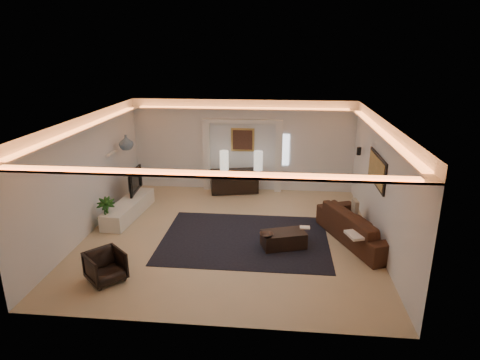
# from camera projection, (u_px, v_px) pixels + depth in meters

# --- Properties ---
(floor) EXTENTS (7.00, 7.00, 0.00)m
(floor) POSITION_uv_depth(u_px,v_px,m) (230.00, 235.00, 10.24)
(floor) COLOR tan
(floor) RESTS_ON ground
(ceiling) EXTENTS (7.00, 7.00, 0.00)m
(ceiling) POSITION_uv_depth(u_px,v_px,m) (229.00, 119.00, 9.34)
(ceiling) COLOR white
(ceiling) RESTS_ON ground
(wall_back) EXTENTS (7.00, 0.00, 7.00)m
(wall_back) POSITION_uv_depth(u_px,v_px,m) (243.00, 146.00, 13.10)
(wall_back) COLOR silver
(wall_back) RESTS_ON ground
(wall_front) EXTENTS (7.00, 0.00, 7.00)m
(wall_front) POSITION_uv_depth(u_px,v_px,m) (202.00, 248.00, 6.48)
(wall_front) COLOR silver
(wall_front) RESTS_ON ground
(wall_left) EXTENTS (0.00, 7.00, 7.00)m
(wall_left) POSITION_uv_depth(u_px,v_px,m) (88.00, 175.00, 10.12)
(wall_left) COLOR silver
(wall_left) RESTS_ON ground
(wall_right) EXTENTS (0.00, 7.00, 7.00)m
(wall_right) POSITION_uv_depth(u_px,v_px,m) (380.00, 184.00, 9.47)
(wall_right) COLOR silver
(wall_right) RESTS_ON ground
(cove_soffit) EXTENTS (7.00, 7.00, 0.04)m
(cove_soffit) POSITION_uv_depth(u_px,v_px,m) (229.00, 131.00, 9.43)
(cove_soffit) COLOR silver
(cove_soffit) RESTS_ON ceiling
(daylight_slit) EXTENTS (0.25, 0.03, 1.00)m
(daylight_slit) POSITION_uv_depth(u_px,v_px,m) (285.00, 150.00, 12.99)
(daylight_slit) COLOR white
(daylight_slit) RESTS_ON wall_back
(area_rug) EXTENTS (4.00, 3.00, 0.01)m
(area_rug) POSITION_uv_depth(u_px,v_px,m) (245.00, 239.00, 10.01)
(area_rug) COLOR black
(area_rug) RESTS_ON ground
(pilaster_left) EXTENTS (0.22, 0.20, 2.20)m
(pilaster_left) POSITION_uv_depth(u_px,v_px,m) (207.00, 156.00, 13.22)
(pilaster_left) COLOR silver
(pilaster_left) RESTS_ON ground
(pilaster_right) EXTENTS (0.22, 0.20, 2.20)m
(pilaster_right) POSITION_uv_depth(u_px,v_px,m) (279.00, 158.00, 13.01)
(pilaster_right) COLOR silver
(pilaster_right) RESTS_ON ground
(alcove_header) EXTENTS (2.52, 0.20, 0.12)m
(alcove_header) POSITION_uv_depth(u_px,v_px,m) (242.00, 121.00, 12.76)
(alcove_header) COLOR silver
(alcove_header) RESTS_ON wall_back
(painting_frame) EXTENTS (0.74, 0.04, 0.74)m
(painting_frame) POSITION_uv_depth(u_px,v_px,m) (243.00, 140.00, 13.01)
(painting_frame) COLOR tan
(painting_frame) RESTS_ON wall_back
(painting_canvas) EXTENTS (0.62, 0.02, 0.62)m
(painting_canvas) POSITION_uv_depth(u_px,v_px,m) (243.00, 140.00, 12.99)
(painting_canvas) COLOR #4C2D1E
(painting_canvas) RESTS_ON wall_back
(art_panel_frame) EXTENTS (0.04, 1.64, 0.74)m
(art_panel_frame) POSITION_uv_depth(u_px,v_px,m) (377.00, 170.00, 9.68)
(art_panel_frame) COLOR black
(art_panel_frame) RESTS_ON wall_right
(art_panel_gold) EXTENTS (0.02, 1.50, 0.62)m
(art_panel_gold) POSITION_uv_depth(u_px,v_px,m) (376.00, 170.00, 9.68)
(art_panel_gold) COLOR tan
(art_panel_gold) RESTS_ON wall_right
(wall_sconce) EXTENTS (0.12, 0.12, 0.22)m
(wall_sconce) POSITION_uv_depth(u_px,v_px,m) (359.00, 151.00, 11.49)
(wall_sconce) COLOR black
(wall_sconce) RESTS_ON wall_right
(wall_niche) EXTENTS (0.10, 0.55, 0.04)m
(wall_niche) POSITION_uv_depth(u_px,v_px,m) (112.00, 153.00, 11.38)
(wall_niche) COLOR silver
(wall_niche) RESTS_ON wall_left
(console) EXTENTS (1.54, 0.79, 0.74)m
(console) POSITION_uv_depth(u_px,v_px,m) (235.00, 181.00, 13.03)
(console) COLOR black
(console) RESTS_ON ground
(lamp_left) EXTENTS (0.30, 0.30, 0.61)m
(lamp_left) POSITION_uv_depth(u_px,v_px,m) (224.00, 160.00, 12.84)
(lamp_left) COLOR white
(lamp_left) RESTS_ON console
(lamp_right) EXTENTS (0.30, 0.30, 0.61)m
(lamp_right) POSITION_uv_depth(u_px,v_px,m) (258.00, 160.00, 12.79)
(lamp_right) COLOR beige
(lamp_right) RESTS_ON console
(media_ledge) EXTENTS (0.75, 2.33, 0.43)m
(media_ledge) POSITION_uv_depth(u_px,v_px,m) (129.00, 209.00, 11.31)
(media_ledge) COLOR silver
(media_ledge) RESTS_ON ground
(tv) EXTENTS (1.17, 0.24, 0.67)m
(tv) POSITION_uv_depth(u_px,v_px,m) (131.00, 180.00, 11.88)
(tv) COLOR black
(tv) RESTS_ON media_ledge
(figurine) EXTENTS (0.16, 0.16, 0.40)m
(figurine) POSITION_uv_depth(u_px,v_px,m) (133.00, 181.00, 12.28)
(figurine) COLOR #361D12
(figurine) RESTS_ON media_ledge
(ginger_jar) EXTENTS (0.51, 0.51, 0.42)m
(ginger_jar) POSITION_uv_depth(u_px,v_px,m) (126.00, 142.00, 11.62)
(ginger_jar) COLOR #45546C
(ginger_jar) RESTS_ON wall_niche
(plant) EXTENTS (0.61, 0.61, 0.84)m
(plant) POSITION_uv_depth(u_px,v_px,m) (107.00, 214.00, 10.43)
(plant) COLOR #184111
(plant) RESTS_ON ground
(sofa) EXTENTS (2.76, 1.93, 0.75)m
(sofa) POSITION_uv_depth(u_px,v_px,m) (361.00, 227.00, 9.81)
(sofa) COLOR #582E19
(sofa) RESTS_ON ground
(throw_blanket) EXTENTS (0.69, 0.63, 0.06)m
(throw_blanket) POSITION_uv_depth(u_px,v_px,m) (361.00, 234.00, 9.01)
(throw_blanket) COLOR #FFE6CE
(throw_blanket) RESTS_ON sofa
(throw_pillow) EXTENTS (0.14, 0.36, 0.35)m
(throw_pillow) POSITION_uv_depth(u_px,v_px,m) (355.00, 206.00, 10.59)
(throw_pillow) COLOR tan
(throw_pillow) RESTS_ON sofa
(coffee_table) EXTENTS (1.10, 0.82, 0.37)m
(coffee_table) POSITION_uv_depth(u_px,v_px,m) (284.00, 239.00, 9.56)
(coffee_table) COLOR black
(coffee_table) RESTS_ON ground
(bowl) EXTENTS (0.39, 0.39, 0.07)m
(bowl) POSITION_uv_depth(u_px,v_px,m) (267.00, 234.00, 9.26)
(bowl) COLOR #38271F
(bowl) RESTS_ON coffee_table
(magazine) EXTENTS (0.23, 0.17, 0.03)m
(magazine) POSITION_uv_depth(u_px,v_px,m) (305.00, 227.00, 9.70)
(magazine) COLOR white
(magazine) RESTS_ON coffee_table
(armchair) EXTENTS (0.96, 0.96, 0.63)m
(armchair) POSITION_uv_depth(u_px,v_px,m) (106.00, 267.00, 8.16)
(armchair) COLOR #2E271B
(armchair) RESTS_ON ground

